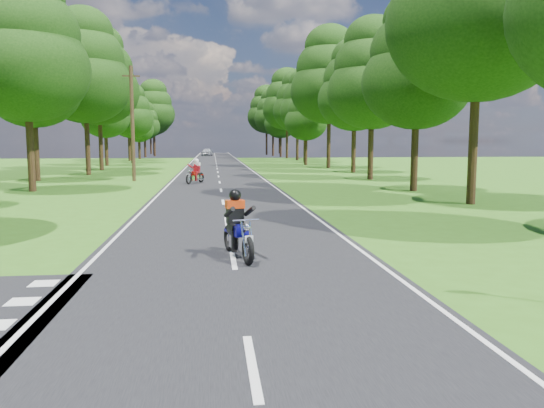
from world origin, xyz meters
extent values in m
plane|color=#326316|center=(0.00, 0.00, 0.00)|extent=(160.00, 160.00, 0.00)
cube|color=black|center=(0.00, 50.00, 0.01)|extent=(7.00, 140.00, 0.02)
cube|color=silver|center=(0.00, -4.00, 0.02)|extent=(0.12, 2.00, 0.01)
cube|color=silver|center=(0.00, 2.00, 0.02)|extent=(0.12, 2.00, 0.01)
cube|color=silver|center=(0.00, 8.00, 0.02)|extent=(0.12, 2.00, 0.01)
cube|color=silver|center=(0.00, 14.00, 0.02)|extent=(0.12, 2.00, 0.01)
cube|color=silver|center=(0.00, 20.00, 0.02)|extent=(0.12, 2.00, 0.01)
cube|color=silver|center=(0.00, 26.00, 0.02)|extent=(0.12, 2.00, 0.01)
cube|color=silver|center=(0.00, 32.00, 0.02)|extent=(0.12, 2.00, 0.01)
cube|color=silver|center=(0.00, 38.00, 0.02)|extent=(0.12, 2.00, 0.01)
cube|color=silver|center=(0.00, 44.00, 0.02)|extent=(0.12, 2.00, 0.01)
cube|color=silver|center=(0.00, 50.00, 0.02)|extent=(0.12, 2.00, 0.01)
cube|color=silver|center=(0.00, 56.00, 0.02)|extent=(0.12, 2.00, 0.01)
cube|color=silver|center=(0.00, 62.00, 0.02)|extent=(0.12, 2.00, 0.01)
cube|color=silver|center=(0.00, 68.00, 0.02)|extent=(0.12, 2.00, 0.01)
cube|color=silver|center=(0.00, 74.00, 0.02)|extent=(0.12, 2.00, 0.01)
cube|color=silver|center=(0.00, 80.00, 0.02)|extent=(0.12, 2.00, 0.01)
cube|color=silver|center=(0.00, 86.00, 0.02)|extent=(0.12, 2.00, 0.01)
cube|color=silver|center=(0.00, 92.00, 0.02)|extent=(0.12, 2.00, 0.01)
cube|color=silver|center=(0.00, 98.00, 0.02)|extent=(0.12, 2.00, 0.01)
cube|color=silver|center=(0.00, 104.00, 0.02)|extent=(0.12, 2.00, 0.01)
cube|color=silver|center=(0.00, 110.00, 0.02)|extent=(0.12, 2.00, 0.01)
cube|color=silver|center=(0.00, 116.00, 0.02)|extent=(0.12, 2.00, 0.01)
cube|color=silver|center=(-3.30, 50.00, 0.02)|extent=(0.10, 140.00, 0.01)
cube|color=silver|center=(3.30, 50.00, 0.02)|extent=(0.10, 140.00, 0.01)
cube|color=silver|center=(-3.80, -0.90, 0.02)|extent=(0.50, 0.50, 0.01)
cube|color=silver|center=(-3.80, 0.30, 0.02)|extent=(0.50, 0.50, 0.01)
cylinder|color=black|center=(-10.57, 20.76, 1.96)|extent=(0.40, 0.40, 3.91)
ellipsoid|color=#13320B|center=(-10.57, 20.76, 6.78)|extent=(6.85, 6.85, 5.82)
ellipsoid|color=#13320B|center=(-10.57, 20.76, 8.68)|extent=(5.87, 5.87, 4.99)
cylinder|color=black|center=(-12.94, 29.18, 1.90)|extent=(0.40, 0.40, 3.79)
ellipsoid|color=#13320B|center=(-12.94, 29.18, 6.57)|extent=(6.64, 6.64, 5.64)
ellipsoid|color=#13320B|center=(-12.94, 29.18, 8.41)|extent=(5.69, 5.69, 4.84)
ellipsoid|color=#13320B|center=(-12.94, 29.18, 10.26)|extent=(4.27, 4.27, 3.63)
cylinder|color=black|center=(-10.82, 35.60, 2.16)|extent=(0.40, 0.40, 4.32)
ellipsoid|color=#13320B|center=(-10.82, 35.60, 7.47)|extent=(7.56, 7.56, 6.42)
ellipsoid|color=#13320B|center=(-10.82, 35.60, 9.58)|extent=(6.48, 6.48, 5.51)
ellipsoid|color=#13320B|center=(-10.82, 35.60, 11.68)|extent=(4.86, 4.86, 4.13)
cylinder|color=black|center=(-11.26, 43.10, 2.20)|extent=(0.40, 0.40, 4.40)
ellipsoid|color=#13320B|center=(-11.26, 43.10, 7.62)|extent=(7.71, 7.71, 6.55)
ellipsoid|color=#13320B|center=(-11.26, 43.10, 9.77)|extent=(6.60, 6.60, 5.61)
ellipsoid|color=#13320B|center=(-11.26, 43.10, 11.92)|extent=(4.95, 4.95, 4.21)
cylinder|color=black|center=(-12.61, 52.78, 1.60)|extent=(0.40, 0.40, 3.20)
ellipsoid|color=#13320B|center=(-12.61, 52.78, 5.54)|extent=(5.60, 5.60, 4.76)
ellipsoid|color=#13320B|center=(-12.61, 52.78, 7.10)|extent=(4.80, 4.80, 4.08)
ellipsoid|color=#13320B|center=(-12.61, 52.78, 8.66)|extent=(3.60, 3.60, 3.06)
cylinder|color=black|center=(-10.75, 60.15, 1.61)|extent=(0.40, 0.40, 3.22)
ellipsoid|color=#13320B|center=(-10.75, 60.15, 5.58)|extent=(5.64, 5.64, 4.79)
ellipsoid|color=#13320B|center=(-10.75, 60.15, 7.15)|extent=(4.83, 4.83, 4.11)
ellipsoid|color=#13320B|center=(-10.75, 60.15, 8.72)|extent=(3.62, 3.62, 3.08)
cylinder|color=black|center=(-12.29, 67.91, 1.80)|extent=(0.40, 0.40, 3.61)
ellipsoid|color=#13320B|center=(-12.29, 67.91, 6.25)|extent=(6.31, 6.31, 5.37)
ellipsoid|color=#13320B|center=(-12.29, 67.91, 8.01)|extent=(5.41, 5.41, 4.60)
ellipsoid|color=#13320B|center=(-12.29, 67.91, 9.76)|extent=(4.06, 4.06, 3.45)
cylinder|color=black|center=(-11.94, 75.74, 1.33)|extent=(0.40, 0.40, 2.67)
ellipsoid|color=#13320B|center=(-11.94, 75.74, 4.62)|extent=(4.67, 4.67, 3.97)
ellipsoid|color=#13320B|center=(-11.94, 75.74, 5.92)|extent=(4.00, 4.00, 3.40)
ellipsoid|color=#13320B|center=(-11.94, 75.74, 7.22)|extent=(3.00, 3.00, 2.55)
cylinder|color=black|center=(-12.18, 84.90, 1.54)|extent=(0.40, 0.40, 3.09)
ellipsoid|color=#13320B|center=(-12.18, 84.90, 5.34)|extent=(5.40, 5.40, 4.59)
ellipsoid|color=#13320B|center=(-12.18, 84.90, 6.85)|extent=(4.63, 4.63, 3.93)
ellipsoid|color=#13320B|center=(-12.18, 84.90, 8.35)|extent=(3.47, 3.47, 2.95)
cylinder|color=black|center=(-11.23, 91.41, 2.24)|extent=(0.40, 0.40, 4.48)
ellipsoid|color=#13320B|center=(-11.23, 91.41, 7.75)|extent=(7.84, 7.84, 6.66)
ellipsoid|color=#13320B|center=(-11.23, 91.41, 9.94)|extent=(6.72, 6.72, 5.71)
ellipsoid|color=#13320B|center=(-11.23, 91.41, 12.12)|extent=(5.04, 5.04, 4.28)
cylinder|color=black|center=(-12.28, 100.39, 2.05)|extent=(0.40, 0.40, 4.09)
ellipsoid|color=#13320B|center=(-12.28, 100.39, 7.09)|extent=(7.16, 7.16, 6.09)
ellipsoid|color=#13320B|center=(-12.28, 100.39, 9.08)|extent=(6.14, 6.14, 5.22)
ellipsoid|color=#13320B|center=(-12.28, 100.39, 11.08)|extent=(4.61, 4.61, 3.92)
cylinder|color=black|center=(11.06, 12.20, 2.28)|extent=(0.40, 0.40, 4.56)
ellipsoid|color=#13320B|center=(11.06, 12.20, 7.89)|extent=(7.98, 7.98, 6.78)
cylinder|color=black|center=(10.92, 18.69, 1.75)|extent=(0.40, 0.40, 3.49)
ellipsoid|color=#13320B|center=(10.92, 18.69, 6.05)|extent=(6.12, 6.12, 5.20)
ellipsoid|color=#13320B|center=(10.92, 18.69, 7.75)|extent=(5.24, 5.24, 4.46)
ellipsoid|color=#13320B|center=(10.92, 18.69, 9.46)|extent=(3.93, 3.93, 3.34)
cylinder|color=black|center=(11.06, 27.58, 1.85)|extent=(0.40, 0.40, 3.69)
ellipsoid|color=#13320B|center=(11.06, 27.58, 6.39)|extent=(6.46, 6.46, 5.49)
ellipsoid|color=#13320B|center=(11.06, 27.58, 8.19)|extent=(5.54, 5.54, 4.71)
ellipsoid|color=#13320B|center=(11.06, 27.58, 9.99)|extent=(4.15, 4.15, 3.53)
cylinder|color=black|center=(12.17, 36.42, 1.87)|extent=(0.40, 0.40, 3.74)
ellipsoid|color=#13320B|center=(12.17, 36.42, 6.48)|extent=(6.55, 6.55, 5.57)
ellipsoid|color=#13320B|center=(12.17, 36.42, 8.31)|extent=(5.62, 5.62, 4.77)
ellipsoid|color=#13320B|center=(12.17, 36.42, 10.13)|extent=(4.21, 4.21, 3.58)
cylinder|color=black|center=(11.72, 44.72, 2.32)|extent=(0.40, 0.40, 4.64)
ellipsoid|color=#13320B|center=(11.72, 44.72, 8.04)|extent=(8.12, 8.12, 6.91)
ellipsoid|color=#13320B|center=(11.72, 44.72, 10.30)|extent=(6.96, 6.96, 5.92)
ellipsoid|color=#13320B|center=(11.72, 44.72, 12.56)|extent=(5.22, 5.22, 4.44)
cylinder|color=black|center=(10.55, 51.92, 1.45)|extent=(0.40, 0.40, 2.91)
ellipsoid|color=#13320B|center=(10.55, 51.92, 5.03)|extent=(5.09, 5.09, 4.33)
ellipsoid|color=#13320B|center=(10.55, 51.92, 6.45)|extent=(4.36, 4.36, 3.71)
ellipsoid|color=#13320B|center=(10.55, 51.92, 7.87)|extent=(3.27, 3.27, 2.78)
cylinder|color=black|center=(11.77, 59.40, 1.94)|extent=(0.40, 0.40, 3.88)
ellipsoid|color=#13320B|center=(11.77, 59.40, 6.71)|extent=(6.78, 6.78, 5.77)
ellipsoid|color=#13320B|center=(11.77, 59.40, 8.60)|extent=(5.81, 5.81, 4.94)
ellipsoid|color=#13320B|center=(11.77, 59.40, 10.49)|extent=(4.36, 4.36, 3.71)
cylinder|color=black|center=(12.10, 67.87, 2.09)|extent=(0.40, 0.40, 4.18)
ellipsoid|color=#13320B|center=(12.10, 67.87, 7.23)|extent=(7.31, 7.31, 6.21)
ellipsoid|color=#13320B|center=(12.10, 67.87, 9.27)|extent=(6.27, 6.27, 5.33)
ellipsoid|color=#13320B|center=(12.10, 67.87, 11.31)|extent=(4.70, 4.70, 4.00)
cylinder|color=black|center=(11.80, 76.83, 2.32)|extent=(0.40, 0.40, 4.63)
ellipsoid|color=#13320B|center=(11.80, 76.83, 8.02)|extent=(8.11, 8.11, 6.89)
ellipsoid|color=#13320B|center=(11.80, 76.83, 10.28)|extent=(6.95, 6.95, 5.91)
ellipsoid|color=#13320B|center=(11.80, 76.83, 12.54)|extent=(5.21, 5.21, 4.43)
cylinder|color=black|center=(11.69, 84.12, 1.68)|extent=(0.40, 0.40, 3.36)
ellipsoid|color=#13320B|center=(11.69, 84.12, 5.82)|extent=(5.88, 5.88, 5.00)
ellipsoid|color=#13320B|center=(11.69, 84.12, 7.46)|extent=(5.04, 5.04, 4.29)
ellipsoid|color=#13320B|center=(11.69, 84.12, 9.10)|extent=(3.78, 3.78, 3.21)
cylinder|color=black|center=(11.14, 91.34, 2.04)|extent=(0.40, 0.40, 4.09)
ellipsoid|color=#13320B|center=(11.14, 91.34, 7.07)|extent=(7.15, 7.15, 6.08)
ellipsoid|color=#13320B|center=(11.14, 91.34, 9.07)|extent=(6.13, 6.13, 5.21)
ellipsoid|color=#13320B|center=(11.14, 91.34, 11.06)|extent=(4.60, 4.60, 3.91)
cylinder|color=black|center=(10.68, 99.10, 2.24)|extent=(0.40, 0.40, 4.48)
ellipsoid|color=#13320B|center=(10.68, 99.10, 7.76)|extent=(7.84, 7.84, 6.66)
ellipsoid|color=#13320B|center=(10.68, 99.10, 9.94)|extent=(6.72, 6.72, 5.71)
ellipsoid|color=#13320B|center=(10.68, 99.10, 12.13)|extent=(5.04, 5.04, 4.28)
cylinder|color=black|center=(-14.00, 110.00, 1.92)|extent=(0.40, 0.40, 3.84)
ellipsoid|color=#13320B|center=(-14.00, 110.00, 6.65)|extent=(6.72, 6.72, 5.71)
ellipsoid|color=#13320B|center=(-14.00, 110.00, 8.52)|extent=(5.76, 5.76, 4.90)
ellipsoid|color=#13320B|center=(-14.00, 110.00, 10.39)|extent=(4.32, 4.32, 3.67)
cylinder|color=black|center=(15.00, 112.00, 2.08)|extent=(0.40, 0.40, 4.16)
ellipsoid|color=#13320B|center=(15.00, 112.00, 7.20)|extent=(7.28, 7.28, 6.19)
ellipsoid|color=#13320B|center=(15.00, 112.00, 9.23)|extent=(6.24, 6.24, 5.30)
ellipsoid|color=#13320B|center=(15.00, 112.00, 11.26)|extent=(4.68, 4.68, 3.98)
cylinder|color=black|center=(-16.00, 95.00, 1.76)|extent=(0.40, 0.40, 3.52)
ellipsoid|color=#13320B|center=(-16.00, 95.00, 6.09)|extent=(6.16, 6.16, 5.24)
ellipsoid|color=#13320B|center=(-16.00, 95.00, 7.81)|extent=(5.28, 5.28, 4.49)
ellipsoid|color=#13320B|center=(-16.00, 95.00, 9.53)|extent=(3.96, 3.96, 3.37)
cylinder|color=black|center=(17.00, 98.00, 2.24)|extent=(0.40, 0.40, 4.48)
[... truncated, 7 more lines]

